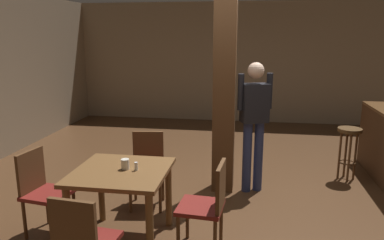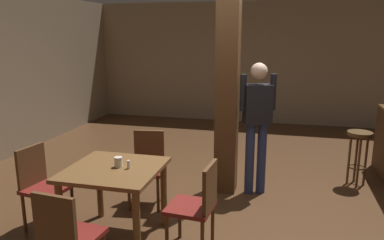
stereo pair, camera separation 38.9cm
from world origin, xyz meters
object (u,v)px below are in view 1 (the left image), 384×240
(napkin_cup, at_px, (125,164))
(bar_stool_near, at_px, (349,142))
(chair_west, at_px, (42,188))
(dining_table, at_px, (122,183))
(chair_east, at_px, (208,202))
(standing_person, at_px, (254,118))
(chair_north, at_px, (147,165))
(salt_shaker, at_px, (136,166))

(napkin_cup, xyz_separation_m, bar_stool_near, (2.60, 2.08, -0.25))
(chair_west, height_order, bar_stool_near, chair_west)
(dining_table, bearing_deg, chair_west, 178.20)
(dining_table, relative_size, chair_east, 1.02)
(standing_person, bearing_deg, chair_north, -154.19)
(chair_north, height_order, salt_shaker, chair_north)
(standing_person, xyz_separation_m, bar_stool_near, (1.35, 0.61, -0.44))
(napkin_cup, bearing_deg, salt_shaker, -8.65)
(dining_table, relative_size, napkin_cup, 8.85)
(chair_west, distance_m, bar_stool_near, 4.08)
(napkin_cup, xyz_separation_m, salt_shaker, (0.12, -0.02, -0.01))
(dining_table, bearing_deg, salt_shaker, 3.65)
(salt_shaker, bearing_deg, bar_stool_near, 40.19)
(chair_west, distance_m, napkin_cup, 0.97)
(napkin_cup, height_order, standing_person, standing_person)
(chair_north, relative_size, salt_shaker, 10.66)
(chair_west, bearing_deg, salt_shaker, -1.00)
(dining_table, bearing_deg, chair_north, 89.07)
(chair_east, distance_m, chair_west, 1.75)
(dining_table, height_order, napkin_cup, napkin_cup)
(salt_shaker, relative_size, bar_stool_near, 0.11)
(chair_north, relative_size, standing_person, 0.52)
(chair_north, distance_m, standing_person, 1.50)
(chair_west, distance_m, salt_shaker, 1.08)
(chair_west, bearing_deg, chair_north, 43.55)
(chair_east, xyz_separation_m, chair_north, (-0.85, 0.92, 0.00))
(standing_person, bearing_deg, chair_west, -145.92)
(chair_north, height_order, bar_stool_near, chair_north)
(standing_person, height_order, bar_stool_near, standing_person)
(dining_table, xyz_separation_m, standing_person, (1.28, 1.49, 0.37))
(chair_east, relative_size, standing_person, 0.52)
(chair_north, height_order, napkin_cup, chair_north)
(dining_table, distance_m, chair_east, 0.88)
(chair_east, relative_size, chair_west, 1.00)
(napkin_cup, xyz_separation_m, standing_person, (1.25, 1.46, 0.18))
(napkin_cup, distance_m, salt_shaker, 0.12)
(salt_shaker, bearing_deg, chair_east, -3.90)
(chair_west, bearing_deg, standing_person, 34.08)
(napkin_cup, height_order, salt_shaker, napkin_cup)
(dining_table, height_order, chair_east, chair_east)
(chair_north, relative_size, napkin_cup, 8.65)
(napkin_cup, bearing_deg, standing_person, 49.55)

